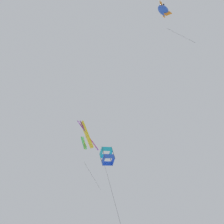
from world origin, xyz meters
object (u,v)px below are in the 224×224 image
Objects in this scene: kite_diamond_low_drifter at (84,143)px; kite_fish_highest at (163,10)px; kite_box_far_centre at (107,156)px; kite_diamond_near_right at (87,135)px.

kite_fish_highest is at bearing 49.41° from kite_diamond_low_drifter.
kite_fish_highest is at bearing 3.07° from kite_box_far_centre.
kite_fish_highest reaches higher than kite_diamond_near_right.
kite_diamond_low_drifter is (-3.80, -6.28, -6.02)m from kite_box_far_centre.
kite_fish_highest reaches higher than kite_diamond_low_drifter.
kite_fish_highest reaches higher than kite_box_far_centre.
kite_fish_highest is 12.59m from kite_diamond_low_drifter.
kite_diamond_near_right is (-4.77, -11.79, -11.50)m from kite_box_far_centre.
kite_box_far_centre is at bearing -146.11° from kite_fish_highest.
kite_diamond_near_right is at bearing -18.50° from kite_box_far_centre.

